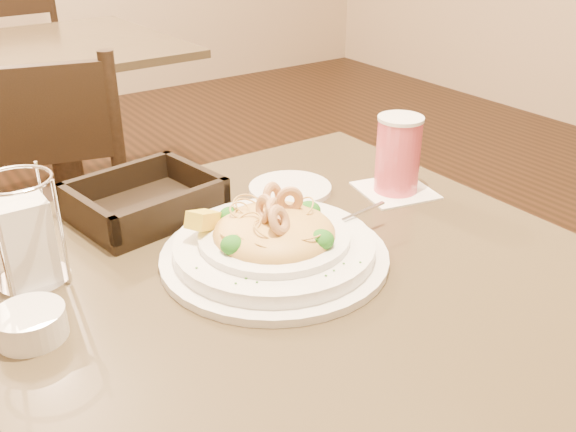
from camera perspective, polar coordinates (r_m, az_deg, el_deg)
main_table at (r=1.12m, az=0.60°, el=-14.66°), size 0.90×0.90×0.72m
background_table at (r=2.72m, az=-19.84°, el=9.45°), size 0.93×0.93×0.72m
dining_chair_near at (r=1.75m, az=-20.48°, el=0.00°), size 0.51×0.51×0.93m
dining_chair_far at (r=3.78m, az=-22.96°, el=13.48°), size 0.44×0.44×0.93m
pasta_bowl at (r=0.98m, az=-1.27°, el=-2.32°), size 0.39×0.35×0.11m
drink_glass at (r=1.22m, az=9.75°, el=5.34°), size 0.16×0.16×0.15m
bread_basket at (r=1.16m, az=-12.58°, el=1.11°), size 0.26×0.23×0.06m
napkin_caddy at (r=0.99m, az=-22.25°, el=-1.84°), size 0.10×0.10×0.17m
side_plate at (r=1.23m, az=0.19°, el=2.47°), size 0.18×0.18×0.01m
butter_ramekin at (r=0.89m, az=-21.90°, el=-8.91°), size 0.12×0.12×0.04m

